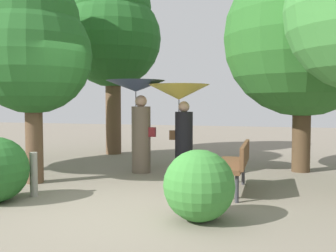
{
  "coord_description": "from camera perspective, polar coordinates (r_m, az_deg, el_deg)",
  "views": [
    {
      "loc": [
        2.37,
        -4.9,
        1.5
      ],
      "look_at": [
        0.0,
        3.4,
        0.98
      ],
      "focal_mm": 41.35,
      "sensor_mm": 36.0,
      "label": 1
    }
  ],
  "objects": [
    {
      "name": "person_left",
      "position": [
        8.32,
        -4.45,
        2.92
      ],
      "size": [
        1.27,
        1.27,
        1.98
      ],
      "rotation": [
        0.0,
        0.0,
        1.46
      ],
      "color": "#6B5B4C",
      "rests_on": "ground"
    },
    {
      "name": "tree_mid_left",
      "position": [
        11.61,
        -8.16,
        13.91
      ],
      "size": [
        2.79,
        2.79,
        5.36
      ],
      "color": "brown",
      "rests_on": "ground"
    },
    {
      "name": "tree_near_left",
      "position": [
        7.67,
        -19.38,
        11.33
      ],
      "size": [
        2.17,
        2.17,
        3.89
      ],
      "color": "brown",
      "rests_on": "ground"
    },
    {
      "name": "ground_plane",
      "position": [
        5.64,
        -9.72,
        -12.02
      ],
      "size": [
        40.0,
        40.0,
        0.0
      ],
      "primitive_type": "plane",
      "color": "gray"
    },
    {
      "name": "bush_path_left",
      "position": [
        4.95,
        4.6,
        -8.74
      ],
      "size": [
        0.91,
        0.91,
        0.91
      ],
      "primitive_type": "sphere",
      "color": "#387F33",
      "rests_on": "ground"
    },
    {
      "name": "path_marker_post",
      "position": [
        6.57,
        -19.19,
        -6.76
      ],
      "size": [
        0.12,
        0.12,
        0.71
      ],
      "primitive_type": "cylinder",
      "color": "gray",
      "rests_on": "ground"
    },
    {
      "name": "person_right",
      "position": [
        8.16,
        1.82,
        3.09
      ],
      "size": [
        1.3,
        1.3,
        1.88
      ],
      "rotation": [
        0.0,
        0.0,
        1.46
      ],
      "color": "black",
      "rests_on": "ground"
    },
    {
      "name": "tree_mid_right",
      "position": [
        9.0,
        19.35,
        13.82
      ],
      "size": [
        3.4,
        3.4,
        5.03
      ],
      "color": "#4C3823",
      "rests_on": "ground"
    },
    {
      "name": "park_bench",
      "position": [
        6.56,
        9.89,
        -5.26
      ],
      "size": [
        0.51,
        1.51,
        0.83
      ],
      "rotation": [
        0.0,
        0.0,
        -1.55
      ],
      "color": "#38383D",
      "rests_on": "ground"
    }
  ]
}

